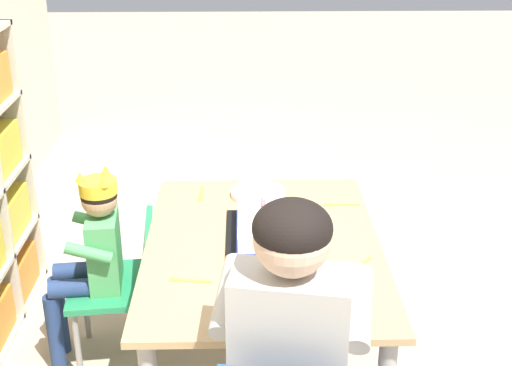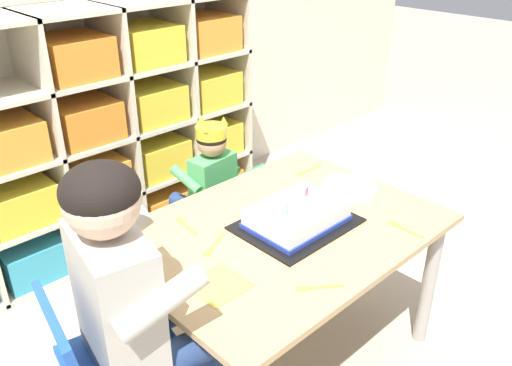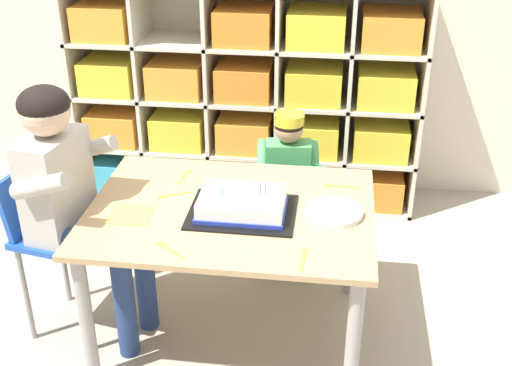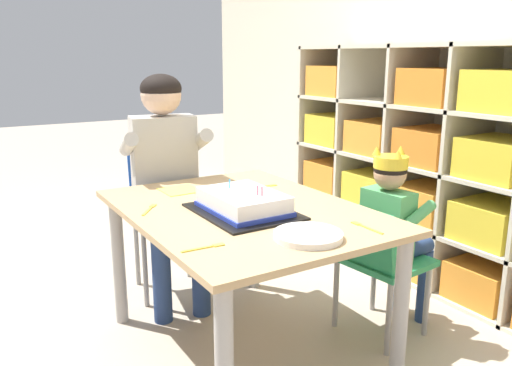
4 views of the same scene
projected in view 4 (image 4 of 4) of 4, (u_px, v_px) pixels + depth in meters
name	position (u px, v px, depth m)	size (l,w,h in m)	color
ground	(244.00, 350.00, 2.11)	(16.00, 16.00, 0.00)	tan
storage_cubby_shelf	(436.00, 175.00, 2.69)	(1.91, 0.39, 1.23)	beige
activity_table	(243.00, 230.00, 1.99)	(1.11, 0.82, 0.61)	tan
classroom_chair_blue	(375.00, 257.00, 2.15)	(0.38, 0.36, 0.59)	#238451
child_with_crown	(394.00, 219.00, 2.17)	(0.31, 0.31, 0.82)	#4C9E5B
classroom_chair_adult_side	(164.00, 200.00, 2.58)	(0.39, 0.39, 0.73)	#1E4CA8
adult_helper_seated	(167.00, 162.00, 2.43)	(0.46, 0.44, 1.09)	#B2ADA3
birthday_cake_on_tray	(243.00, 204.00, 1.90)	(0.41, 0.32, 0.12)	black
paper_plate_stack	(308.00, 235.00, 1.63)	(0.22, 0.22, 0.02)	white
paper_napkin_square	(180.00, 190.00, 2.22)	(0.16, 0.16, 0.00)	#F4DB4C
fork_at_table_front_edge	(264.00, 186.00, 2.29)	(0.03, 0.14, 0.00)	yellow
fork_beside_plate_stack	(228.00, 191.00, 2.21)	(0.14, 0.08, 0.00)	yellow
fork_near_cake_tray	(206.00, 247.00, 1.56)	(0.02, 0.14, 0.00)	yellow
fork_by_napkin	(365.00, 227.00, 1.74)	(0.15, 0.02, 0.00)	yellow
fork_scattered_mid_table	(150.00, 209.00, 1.95)	(0.12, 0.10, 0.00)	yellow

